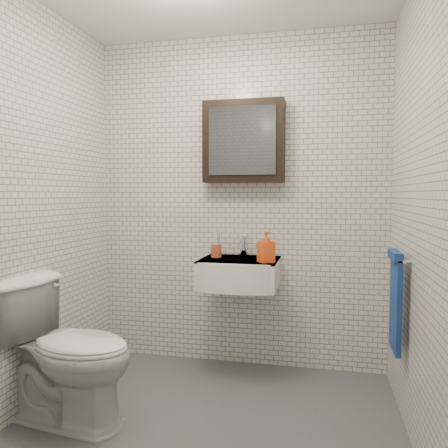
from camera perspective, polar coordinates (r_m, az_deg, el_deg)
name	(u,v)px	position (r m, az deg, el deg)	size (l,w,h in m)	color
ground	(205,428)	(2.70, -2.53, -25.09)	(2.20, 2.00, 0.01)	#4B4D52
room_shell	(204,166)	(2.37, -2.63, 7.62)	(2.22, 2.02, 2.51)	silver
washbasin	(238,273)	(3.11, 1.90, -6.39)	(0.55, 0.50, 0.20)	white
faucet	(243,247)	(3.28, 2.56, -3.02)	(0.06, 0.20, 0.15)	silver
mirror_cabinet	(244,142)	(3.28, 2.59, 10.68)	(0.60, 0.15, 0.60)	black
towel_rail	(396,297)	(2.72, 21.54, -8.85)	(0.09, 0.30, 0.58)	silver
toothbrush_cup	(216,250)	(3.21, -1.02, -3.42)	(0.09, 0.09, 0.21)	#A8472A
soap_bottle	(266,247)	(2.98, 5.51, -3.00)	(0.10, 0.10, 0.21)	orange
toilet	(66,350)	(2.76, -19.90, -15.23)	(0.47, 0.82, 0.84)	white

